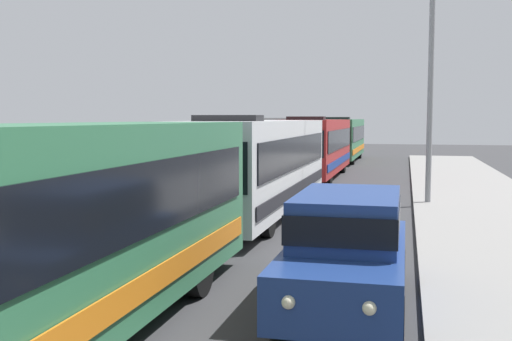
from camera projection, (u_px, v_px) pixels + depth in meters
The scene contains 7 objects.
bus_lead at pixel (41, 229), 7.94m from camera, with size 2.58×10.93×3.21m.
bus_second_in_line at pixel (259, 163), 19.67m from camera, with size 2.58×11.78×3.21m.
bus_middle at pixel (316, 146), 32.12m from camera, with size 2.58×11.36×3.21m.
bus_fourth_in_line at pixel (341, 138), 44.63m from camera, with size 2.58×11.35×3.21m.
white_suv at pixel (347, 246), 10.00m from camera, with size 1.86×4.96×1.90m.
box_truck_oncoming at pixel (287, 139), 41.70m from camera, with size 2.35×7.71×3.15m.
streetlamp_mid at pixel (431, 56), 21.30m from camera, with size 5.28×0.28×8.51m.
Camera 1 is at (3.30, 4.48, 3.13)m, focal length 42.77 mm.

